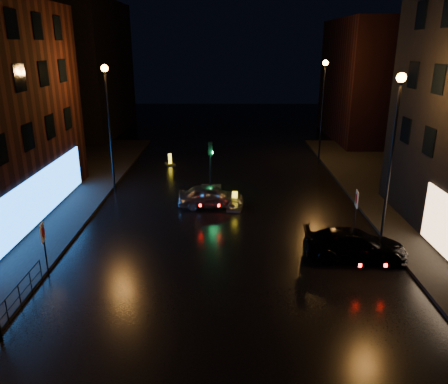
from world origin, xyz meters
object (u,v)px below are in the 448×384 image
at_px(dark_sedan, 355,245).
at_px(silver_hatchback, 211,196).
at_px(road_sign_left, 43,237).
at_px(road_sign_right, 356,203).
at_px(traffic_signal, 211,184).
at_px(bollard_near, 235,205).
at_px(bollard_far, 170,162).

bearing_deg(dark_sedan, silver_hatchback, 50.82).
relative_size(road_sign_left, road_sign_right, 0.95).
distance_m(traffic_signal, silver_hatchback, 3.01).
height_order(bollard_near, bollard_far, bollard_near).
height_order(traffic_signal, bollard_near, traffic_signal).
distance_m(silver_hatchback, bollard_near, 1.59).
distance_m(silver_hatchback, road_sign_left, 10.99).
bearing_deg(traffic_signal, bollard_near, -65.07).
xyz_separation_m(bollard_far, road_sign_right, (11.34, -14.47, 1.72)).
bearing_deg(road_sign_right, bollard_near, -26.34).
bearing_deg(dark_sedan, road_sign_left, 102.28).
distance_m(traffic_signal, bollard_far, 7.83).
distance_m(dark_sedan, road_sign_left, 13.95).
xyz_separation_m(traffic_signal, bollard_far, (-3.64, 6.92, -0.30)).
distance_m(traffic_signal, bollard_near, 3.79).
distance_m(bollard_near, road_sign_left, 11.71).
relative_size(traffic_signal, road_sign_right, 1.34).
bearing_deg(silver_hatchback, dark_sedan, -137.09).
height_order(traffic_signal, bollard_far, traffic_signal).
bearing_deg(road_sign_right, silver_hatchback, -23.30).
relative_size(dark_sedan, road_sign_right, 1.86).
bearing_deg(silver_hatchback, road_sign_right, -123.57).
bearing_deg(road_sign_right, dark_sedan, 83.23).
bearing_deg(bollard_near, bollard_far, 126.80).
relative_size(silver_hatchback, bollard_far, 3.24).
relative_size(silver_hatchback, dark_sedan, 0.85).
relative_size(dark_sedan, road_sign_left, 1.96).
height_order(dark_sedan, road_sign_right, road_sign_right).
xyz_separation_m(traffic_signal, road_sign_right, (7.70, -7.55, 1.42)).
height_order(bollard_far, road_sign_left, road_sign_left).
bearing_deg(dark_sedan, bollard_far, 37.97).
relative_size(traffic_signal, bollard_far, 2.76).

